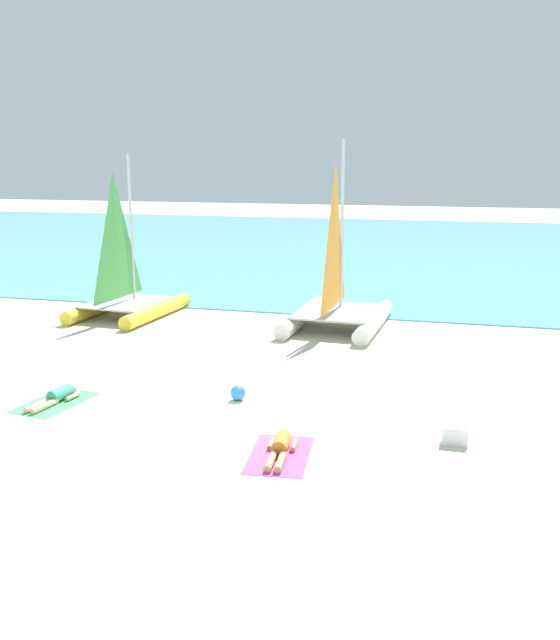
% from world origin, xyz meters
% --- Properties ---
extents(ground_plane, '(120.00, 120.00, 0.00)m').
position_xyz_m(ground_plane, '(0.00, 10.00, 0.00)').
color(ground_plane, beige).
extents(ocean_water, '(120.00, 40.00, 0.05)m').
position_xyz_m(ocean_water, '(0.00, 30.98, 0.03)').
color(ocean_water, '#5BB2C1').
rests_on(ocean_water, ground).
extents(sailboat_yellow, '(3.04, 4.47, 5.60)m').
position_xyz_m(sailboat_yellow, '(-6.71, 9.20, 0.83)').
color(sailboat_yellow, yellow).
rests_on(sailboat_yellow, ground).
extents(sailboat_white, '(3.14, 4.76, 6.06)m').
position_xyz_m(sailboat_white, '(0.72, 9.39, 0.90)').
color(sailboat_white, white).
rests_on(sailboat_white, ground).
extents(towel_left, '(1.36, 2.04, 0.01)m').
position_xyz_m(towel_left, '(-4.12, 0.48, 0.01)').
color(towel_left, '#4CB266').
rests_on(towel_left, ground).
extents(sunbather_left, '(0.63, 1.57, 0.30)m').
position_xyz_m(sunbather_left, '(-4.11, 0.54, 0.13)').
color(sunbather_left, '#3FB28C').
rests_on(sunbather_left, towel_left).
extents(towel_right, '(1.29, 2.00, 0.01)m').
position_xyz_m(towel_right, '(1.60, -1.04, 0.01)').
color(towel_right, '#D84C99').
rests_on(towel_right, ground).
extents(sunbather_right, '(0.58, 1.57, 0.30)m').
position_xyz_m(sunbather_right, '(1.59, -0.98, 0.13)').
color(sunbather_right, orange).
rests_on(sunbather_right, towel_right).
extents(beach_ball, '(0.36, 0.36, 0.36)m').
position_xyz_m(beach_ball, '(-0.14, 1.73, 0.18)').
color(beach_ball, '#337FE5').
rests_on(beach_ball, ground).
extents(cooler_box, '(0.50, 0.36, 0.36)m').
position_xyz_m(cooler_box, '(4.77, 0.40, 0.18)').
color(cooler_box, white).
rests_on(cooler_box, ground).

